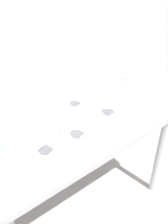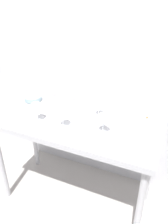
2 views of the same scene
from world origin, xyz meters
name	(u,v)px [view 1 (image 1 of 2)]	position (x,y,z in m)	size (l,w,h in m)	color
ground_plane	(77,207)	(0.00, 0.00, 0.00)	(6.00, 6.00, 0.00)	#9E9994
back_wall	(31,45)	(0.00, 0.49, 1.30)	(3.80, 0.04, 2.60)	#B5B5BA
steel_counter	(76,138)	(0.00, -0.01, 0.79)	(1.40, 0.65, 0.90)	#ABABB1
wine_glass_near_left	(52,140)	(-0.26, -0.13, 1.03)	(0.09, 0.09, 0.17)	white
wine_glass_near_right	(116,102)	(0.28, -0.08, 1.02)	(0.09, 0.09, 0.17)	white
wine_glass_near_center	(84,125)	(-0.03, -0.13, 1.01)	(0.08, 0.08, 0.16)	white
wine_glass_far_right	(81,94)	(0.16, 0.14, 1.01)	(0.08, 0.08, 0.16)	white
open_notebook	(52,128)	(-0.13, 0.08, 0.90)	(0.36, 0.23, 0.01)	white
tasting_sheet_upper	(101,98)	(0.34, 0.14, 0.90)	(0.17, 0.28, 0.00)	white
tasting_sheet_lower	(95,123)	(0.12, -0.06, 0.90)	(0.14, 0.22, 0.00)	white
decanter_funnel	(122,84)	(0.55, 0.13, 0.94)	(0.09, 0.09, 0.14)	silver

